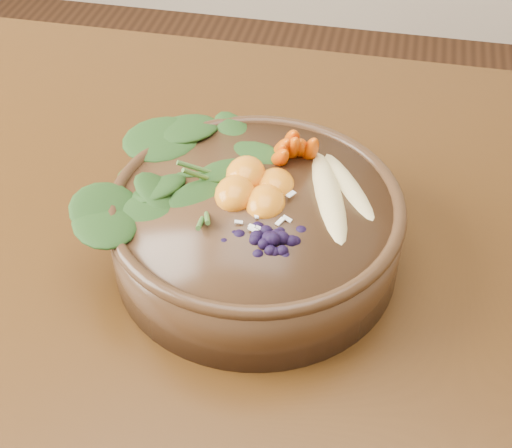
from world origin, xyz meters
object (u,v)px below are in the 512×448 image
Objects in this scene: dining_table at (263,304)px; blueberry_pile at (270,228)px; carrot_cluster at (294,118)px; kale_heap at (203,151)px; stoneware_bowl at (256,231)px; banana_halves at (340,180)px; mandarin_cluster at (255,177)px.

blueberry_pile is at bearing -74.51° from dining_table.
kale_heap is at bearing -169.49° from carrot_cluster.
banana_halves is at bearing 23.62° from stoneware_bowl.
stoneware_bowl is (-0.00, -0.02, 0.13)m from dining_table.
blueberry_pile is (0.03, -0.06, 0.06)m from stoneware_bowl.
kale_heap is 0.10m from carrot_cluster.
carrot_cluster is at bearing 77.19° from stoneware_bowl.
blueberry_pile is (0.03, -0.08, 0.00)m from mandarin_cluster.
carrot_cluster is 0.48× the size of banana_halves.
carrot_cluster is 0.60× the size of blueberry_pile.
kale_heap is 0.15m from banana_halves.
carrot_cluster is 0.09m from mandarin_cluster.
stoneware_bowl is 3.62× the size of carrot_cluster.
banana_halves is 0.09m from mandarin_cluster.
kale_heap reaches higher than mandarin_cluster.
carrot_cluster is 0.15m from blueberry_pile.
carrot_cluster is at bearing 71.07° from mandarin_cluster.
carrot_cluster reaches higher than dining_table.
blueberry_pile is at bearing -47.32° from kale_heap.
banana_halves is (0.06, -0.06, -0.03)m from carrot_cluster.
kale_heap is at bearing 132.68° from blueberry_pile.
kale_heap is at bearing 160.54° from dining_table.
banana_halves reaches higher than stoneware_bowl.
dining_table is 0.23m from carrot_cluster.
banana_halves is at bearing -2.67° from kale_heap.
blueberry_pile is (0.02, -0.07, 0.20)m from dining_table.
dining_table is 16.65× the size of mandarin_cluster.
kale_heap is 0.14m from blueberry_pile.
stoneware_bowl reaches higher than dining_table.
mandarin_cluster is (-0.00, 0.02, 0.06)m from stoneware_bowl.
dining_table is at bearing 172.75° from banana_halves.
blueberry_pile is (-0.05, -0.09, 0.01)m from banana_halves.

